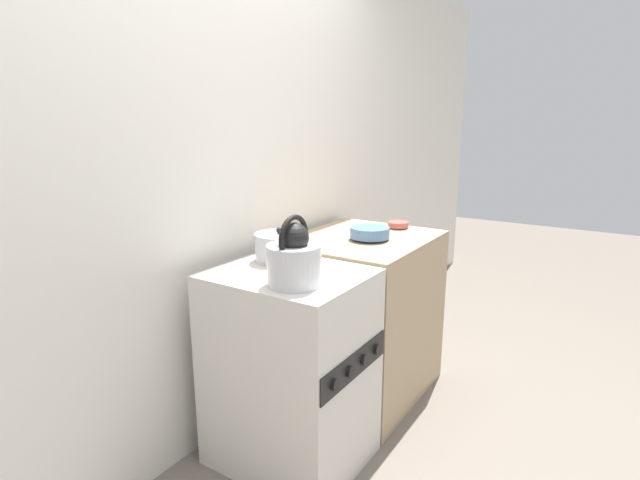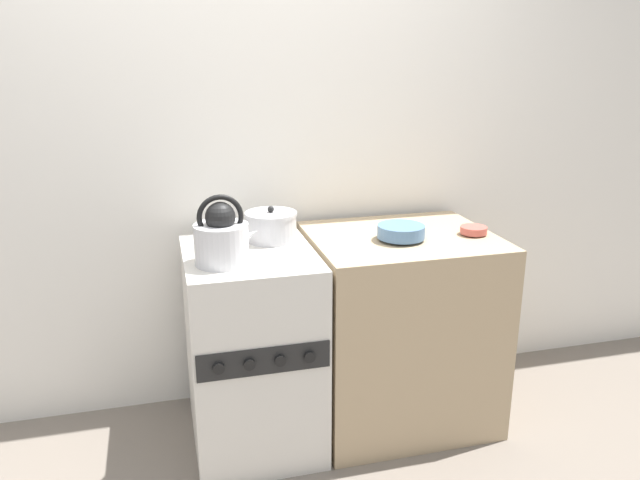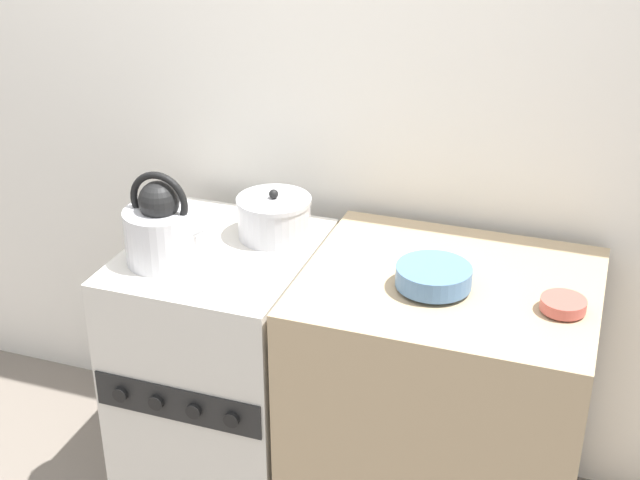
{
  "view_description": "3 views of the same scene",
  "coord_description": "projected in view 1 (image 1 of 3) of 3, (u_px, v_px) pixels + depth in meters",
  "views": [
    {
      "loc": [
        -1.59,
        -0.86,
        1.49
      ],
      "look_at": [
        0.25,
        0.32,
        0.96
      ],
      "focal_mm": 28.0,
      "sensor_mm": 36.0,
      "label": 1
    },
    {
      "loc": [
        -0.33,
        -2.09,
        1.67
      ],
      "look_at": [
        0.29,
        0.29,
        0.91
      ],
      "focal_mm": 35.0,
      "sensor_mm": 36.0,
      "label": 2
    },
    {
      "loc": [
        1.04,
        -1.77,
        2.06
      ],
      "look_at": [
        0.31,
        0.31,
        0.96
      ],
      "focal_mm": 50.0,
      "sensor_mm": 36.0,
      "label": 3
    }
  ],
  "objects": [
    {
      "name": "enamel_bowl",
      "position": [
        370.0,
        233.0,
        2.56
      ],
      "size": [
        0.2,
        0.2,
        0.07
      ],
      "color": "#4C729E",
      "rests_on": "counter"
    },
    {
      "name": "stove",
      "position": [
        291.0,
        368.0,
        2.17
      ],
      "size": [
        0.53,
        0.65,
        0.87
      ],
      "color": "beige",
      "rests_on": "ground_plane"
    },
    {
      "name": "counter",
      "position": [
        360.0,
        315.0,
        2.73
      ],
      "size": [
        0.8,
        0.68,
        0.88
      ],
      "color": "tan",
      "rests_on": "ground_plane"
    },
    {
      "name": "wall_back",
      "position": [
        209.0,
        175.0,
        2.2
      ],
      "size": [
        7.0,
        0.06,
        2.5
      ],
      "color": "silver",
      "rests_on": "ground_plane"
    },
    {
      "name": "kettle",
      "position": [
        294.0,
        259.0,
        1.88
      ],
      "size": [
        0.26,
        0.21,
        0.27
      ],
      "color": "silver",
      "rests_on": "stove"
    },
    {
      "name": "cooking_pot",
      "position": [
        280.0,
        247.0,
        2.22
      ],
      "size": [
        0.22,
        0.22,
        0.15
      ],
      "color": "#B2B2B7",
      "rests_on": "stove"
    },
    {
      "name": "small_ceramic_bowl",
      "position": [
        398.0,
        225.0,
        2.83
      ],
      "size": [
        0.12,
        0.12,
        0.04
      ],
      "color": "#B75147",
      "rests_on": "counter"
    }
  ]
}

